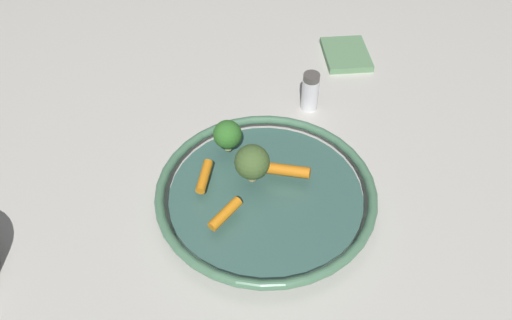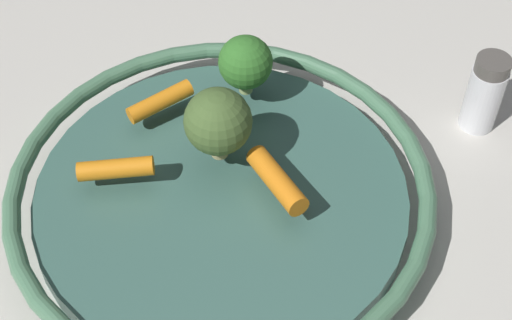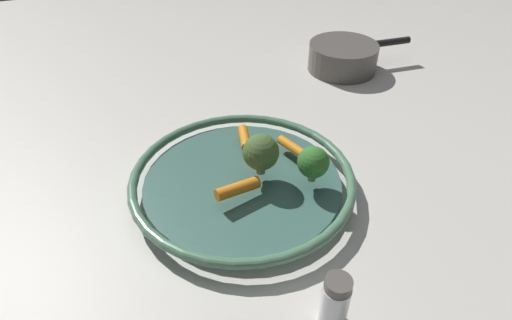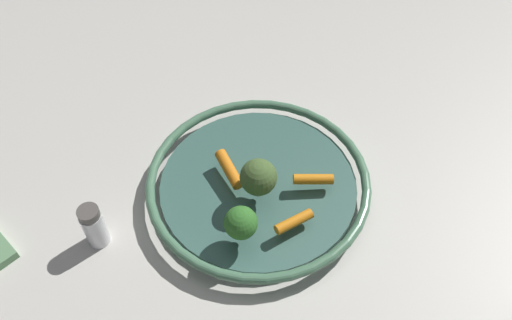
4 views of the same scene
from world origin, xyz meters
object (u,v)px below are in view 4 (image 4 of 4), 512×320
(broccoli_floret_mid, at_px, (241,223))
(baby_carrot_back, at_px, (229,169))
(baby_carrot_center, at_px, (294,222))
(salt_shaker, at_px, (94,226))
(baby_carrot_near_rim, at_px, (313,179))
(broccoli_floret_edge, at_px, (258,177))
(serving_bowl, at_px, (258,184))

(broccoli_floret_mid, bearing_deg, baby_carrot_back, -94.60)
(baby_carrot_center, distance_m, salt_shaker, 0.28)
(baby_carrot_near_rim, xyz_separation_m, broccoli_floret_edge, (0.09, -0.00, 0.03))
(baby_carrot_center, relative_size, salt_shaker, 0.77)
(baby_carrot_near_rim, xyz_separation_m, broccoli_floret_mid, (0.13, 0.06, 0.02))
(broccoli_floret_mid, xyz_separation_m, broccoli_floret_edge, (-0.04, -0.07, 0.01))
(serving_bowl, height_order, baby_carrot_back, baby_carrot_back)
(baby_carrot_back, relative_size, salt_shaker, 0.88)
(broccoli_floret_mid, bearing_deg, serving_bowl, -118.19)
(baby_carrot_near_rim, bearing_deg, baby_carrot_center, 51.59)
(serving_bowl, bearing_deg, broccoli_floret_mid, 61.81)
(baby_carrot_back, bearing_deg, salt_shaker, 12.16)
(baby_carrot_back, bearing_deg, baby_carrot_center, 120.52)
(baby_carrot_back, distance_m, broccoli_floret_mid, 0.12)
(serving_bowl, distance_m, baby_carrot_back, 0.05)
(baby_carrot_back, xyz_separation_m, broccoli_floret_edge, (-0.03, 0.05, 0.03))
(broccoli_floret_edge, relative_size, salt_shaker, 0.85)
(serving_bowl, height_order, broccoli_floret_edge, broccoli_floret_edge)
(serving_bowl, height_order, broccoli_floret_mid, broccoli_floret_mid)
(serving_bowl, relative_size, salt_shaker, 4.50)
(baby_carrot_back, distance_m, broccoli_floret_edge, 0.07)
(baby_carrot_near_rim, distance_m, broccoli_floret_edge, 0.09)
(baby_carrot_back, xyz_separation_m, baby_carrot_center, (-0.07, 0.11, -0.00))
(baby_carrot_near_rim, bearing_deg, broccoli_floret_edge, -1.85)
(baby_carrot_near_rim, distance_m, salt_shaker, 0.33)
(baby_carrot_center, xyz_separation_m, broccoli_floret_edge, (0.03, -0.07, 0.03))
(baby_carrot_back, distance_m, salt_shaker, 0.21)
(baby_carrot_near_rim, height_order, salt_shaker, salt_shaker)
(serving_bowl, bearing_deg, salt_shaker, 5.62)
(baby_carrot_near_rim, height_order, broccoli_floret_mid, broccoli_floret_mid)
(serving_bowl, xyz_separation_m, broccoli_floret_edge, (0.01, 0.03, 0.06))
(serving_bowl, xyz_separation_m, salt_shaker, (0.25, 0.02, 0.02))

